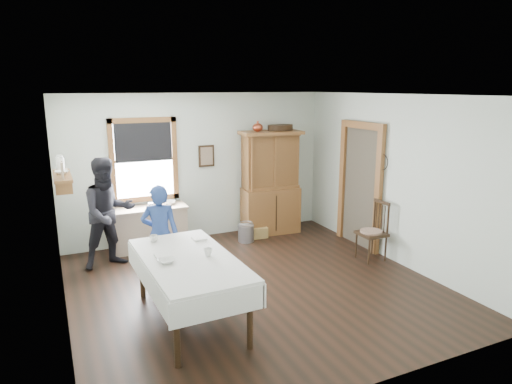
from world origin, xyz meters
TOP-DOWN VIEW (x-y plane):
  - room at (0.00, 0.00)m, footprint 5.01×5.01m
  - window at (-1.00, 2.46)m, footprint 1.18×0.07m
  - doorway at (2.46, 0.85)m, footprint 0.09×1.14m
  - wall_shelf at (-2.37, 1.54)m, footprint 0.24×1.00m
  - framed_picture at (0.15, 2.46)m, footprint 0.30×0.04m
  - rug_beater at (2.45, 0.30)m, footprint 0.01×0.27m
  - work_counter at (-1.03, 2.21)m, footprint 1.33×0.52m
  - china_hutch at (1.33, 2.15)m, footprint 1.20×0.64m
  - dining_table at (-1.12, -0.55)m, footprint 1.12×2.05m
  - spindle_chair at (2.19, 0.15)m, footprint 0.46×0.46m
  - pail at (0.67, 1.84)m, footprint 0.33×0.33m
  - wicker_basket at (0.96, 1.96)m, footprint 0.35×0.26m
  - woman_blue at (-1.17, 0.71)m, footprint 0.58×0.47m
  - figure_dark at (-1.75, 1.68)m, footprint 0.91×0.78m
  - table_cup_a at (-1.37, 0.22)m, footprint 0.12×0.12m
  - table_cup_b at (-0.89, -0.58)m, footprint 0.13×0.13m
  - table_bowl at (-1.40, -0.59)m, footprint 0.23×0.23m
  - counter_book at (-0.84, 2.26)m, footprint 0.23×0.25m
  - counter_bowl at (-0.63, 2.26)m, footprint 0.28×0.28m
  - shelf_bowl at (-2.37, 1.55)m, footprint 0.22×0.22m

SIDE VIEW (x-z plane):
  - wicker_basket at x=0.96m, z-range 0.00..0.20m
  - pail at x=0.67m, z-range 0.00..0.32m
  - work_counter at x=-1.03m, z-range 0.00..0.76m
  - dining_table at x=-1.12m, z-range 0.00..0.81m
  - spindle_chair at x=2.19m, z-range 0.00..0.99m
  - woman_blue at x=-1.17m, z-range 0.00..1.36m
  - counter_book at x=-0.84m, z-range 0.76..0.78m
  - counter_bowl at x=-0.63m, z-range 0.76..0.82m
  - figure_dark at x=-1.75m, z-range 0.00..1.62m
  - table_bowl at x=-1.40m, z-range 0.81..0.86m
  - table_cup_a at x=-1.37m, z-range 0.81..0.90m
  - table_cup_b at x=-0.89m, z-range 0.81..0.91m
  - china_hutch at x=1.33m, z-range 0.00..1.99m
  - doorway at x=2.46m, z-range 0.05..2.27m
  - room at x=0.00m, z-range 0.00..2.70m
  - framed_picture at x=0.15m, z-range 1.35..1.75m
  - wall_shelf at x=-2.37m, z-range 1.35..1.79m
  - shelf_bowl at x=-2.37m, z-range 1.57..1.62m
  - window at x=-1.00m, z-range 0.89..2.37m
  - rug_beater at x=2.45m, z-range 1.58..1.86m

